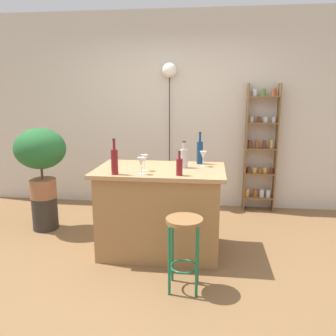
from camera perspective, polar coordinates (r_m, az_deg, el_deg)
name	(u,v)px	position (r m, az deg, el deg)	size (l,w,h in m)	color
ground	(156,263)	(3.60, -1.94, -15.37)	(12.00, 12.00, 0.00)	brown
back_wall	(176,111)	(5.13, 1.39, 9.29)	(6.40, 0.10, 2.80)	beige
kitchen_counter	(160,210)	(3.69, -1.26, -6.91)	(1.32, 0.82, 0.91)	#9E7042
bar_stool	(184,237)	(2.98, 2.69, -11.34)	(0.31, 0.31, 0.64)	#196642
spice_shelf	(261,149)	(5.05, 15.02, 2.97)	(0.44, 0.17, 1.80)	brown
plant_stool	(45,213)	(4.61, -19.58, -7.01)	(0.31, 0.31, 0.41)	#2D2823
potted_plant	(40,154)	(4.42, -20.28, 2.25)	(0.62, 0.55, 0.86)	#935B3D
bottle_spirits_clear	(179,166)	(3.25, 1.88, 0.28)	(0.06, 0.06, 0.23)	maroon
bottle_olive_oil	(115,161)	(3.32, -8.79, 1.15)	(0.07, 0.07, 0.34)	maroon
bottle_vinegar	(200,152)	(3.79, 5.24, 2.67)	(0.07, 0.07, 0.35)	navy
bottle_soda_blue	(184,158)	(3.59, 2.63, 1.70)	(0.08, 0.08, 0.28)	#B2B2B7
wine_glass_left	(144,159)	(3.45, -3.91, 1.46)	(0.07, 0.07, 0.16)	silver
wine_glass_center	(141,162)	(3.30, -4.45, 0.96)	(0.07, 0.07, 0.16)	silver
wine_glass_right	(203,156)	(3.65, 5.81, 2.05)	(0.07, 0.07, 0.16)	silver
pendant_globe_light	(170,72)	(5.03, 0.25, 15.46)	(0.21, 0.21, 2.08)	black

